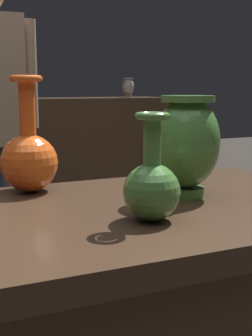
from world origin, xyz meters
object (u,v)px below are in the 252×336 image
at_px(vase_left_accent, 29,157).
at_px(shelf_vase_far_right, 128,87).
at_px(vase_tall_behind, 187,142).
at_px(vase_centerpiece, 152,186).

relative_size(vase_left_accent, shelf_vase_far_right, 2.11).
bearing_deg(vase_left_accent, vase_tall_behind, -32.39).
height_order(vase_centerpiece, shelf_vase_far_right, shelf_vase_far_right).
bearing_deg(shelf_vase_far_right, vase_left_accent, -120.87).
height_order(vase_left_accent, shelf_vase_far_right, shelf_vase_far_right).
distance_m(vase_left_accent, shelf_vase_far_right, 2.24).
relative_size(vase_centerpiece, shelf_vase_far_right, 1.56).
xyz_separation_m(vase_centerpiece, shelf_vase_far_right, (0.98, 2.28, 0.19)).
relative_size(vase_tall_behind, shelf_vase_far_right, 1.76).
relative_size(vase_tall_behind, vase_left_accent, 0.83).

